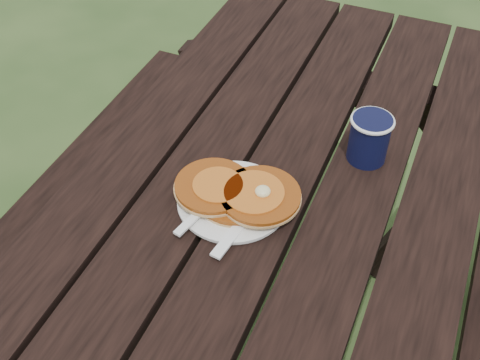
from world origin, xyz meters
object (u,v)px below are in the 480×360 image
at_px(plate, 233,201).
at_px(pancake_stack, 238,192).
at_px(picnic_table, 241,356).
at_px(coffee_cup, 370,136).

bearing_deg(plate, pancake_stack, 42.64).
distance_m(picnic_table, plate, 0.40).
height_order(plate, coffee_cup, coffee_cup).
xyz_separation_m(plate, pancake_stack, (0.01, 0.01, 0.02)).
distance_m(plate, coffee_cup, 0.30).
height_order(picnic_table, plate, plate).
bearing_deg(pancake_stack, plate, -137.36).
relative_size(picnic_table, plate, 8.89).
distance_m(pancake_stack, coffee_cup, 0.29).
xyz_separation_m(picnic_table, pancake_stack, (-0.05, 0.09, 0.41)).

